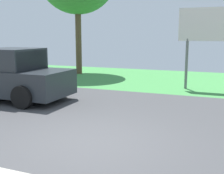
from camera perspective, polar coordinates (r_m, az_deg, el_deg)
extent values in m
cube|color=#424244|center=(8.39, 1.74, -6.57)|extent=(40.00, 8.00, 0.10)
cube|color=#428F46|center=(15.97, 11.80, 1.23)|extent=(40.00, 8.00, 0.10)
cube|color=#23282D|center=(11.67, -20.53, 1.20)|extent=(5.20, 2.00, 0.90)
cube|color=#23282D|center=(11.25, -18.88, 4.84)|extent=(1.80, 1.84, 0.90)
cube|color=#2D3842|center=(10.71, -15.43, 4.79)|extent=(0.10, 1.70, 0.77)
cylinder|color=black|center=(11.46, -10.76, 0.00)|extent=(0.76, 0.28, 0.76)
cylinder|color=black|center=(9.87, -17.04, -1.89)|extent=(0.76, 0.28, 0.76)
cylinder|color=slate|center=(13.33, 14.32, 4.39)|extent=(0.12, 0.12, 2.20)
cube|color=silver|center=(13.19, 18.60, 11.52)|extent=(2.60, 0.10, 1.40)
cylinder|color=brown|center=(18.07, -6.55, 9.21)|extent=(0.36, 0.36, 4.18)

